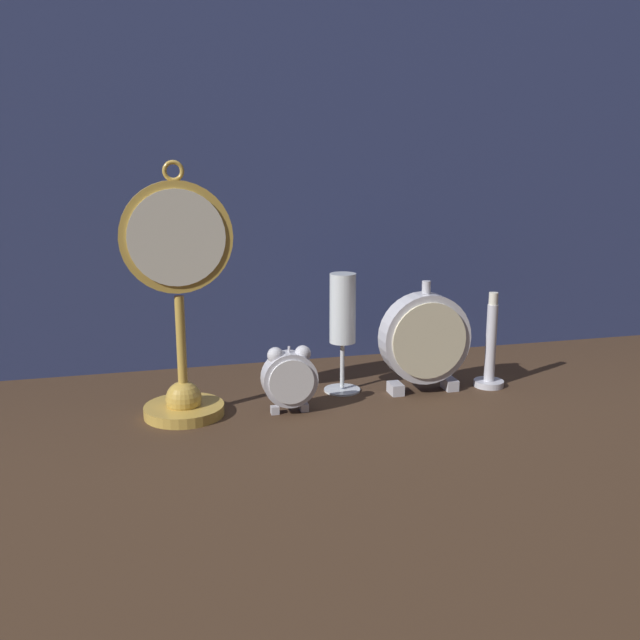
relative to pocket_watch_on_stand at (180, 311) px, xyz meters
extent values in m
plane|color=#422D1E|center=(0.21, -0.08, -0.16)|extent=(4.00, 4.00, 0.00)
cube|color=navy|center=(0.21, 0.25, 0.19)|extent=(1.65, 0.01, 0.71)
cylinder|color=gold|center=(0.00, 0.00, -0.15)|extent=(0.12, 0.12, 0.02)
sphere|color=gold|center=(0.00, 0.00, -0.13)|extent=(0.05, 0.05, 0.05)
cylinder|color=gold|center=(0.00, 0.00, -0.06)|extent=(0.01, 0.01, 0.17)
cylinder|color=gold|center=(0.00, 0.00, 0.11)|extent=(0.16, 0.02, 0.16)
cylinder|color=beige|center=(0.00, -0.01, 0.11)|extent=(0.14, 0.00, 0.14)
torus|color=gold|center=(0.00, 0.00, 0.20)|extent=(0.03, 0.01, 0.03)
cube|color=silver|center=(0.13, -0.03, -0.15)|extent=(0.01, 0.01, 0.01)
cube|color=silver|center=(0.18, -0.03, -0.15)|extent=(0.01, 0.01, 0.01)
cylinder|color=silver|center=(0.15, -0.03, -0.11)|extent=(0.08, 0.03, 0.08)
cylinder|color=silver|center=(0.15, -0.04, -0.11)|extent=(0.07, 0.00, 0.07)
sphere|color=silver|center=(0.13, -0.03, -0.07)|extent=(0.02, 0.02, 0.02)
sphere|color=silver|center=(0.18, -0.03, -0.07)|extent=(0.02, 0.02, 0.02)
cylinder|color=silver|center=(0.15, -0.03, -0.06)|extent=(0.00, 0.00, 0.01)
cube|color=silver|center=(0.34, 0.01, -0.15)|extent=(0.02, 0.03, 0.02)
cube|color=silver|center=(0.43, 0.01, -0.15)|extent=(0.02, 0.03, 0.02)
cylinder|color=silver|center=(0.39, 0.01, -0.07)|extent=(0.15, 0.04, 0.15)
cylinder|color=beige|center=(0.39, -0.01, -0.07)|extent=(0.12, 0.00, 0.12)
cylinder|color=silver|center=(0.39, 0.01, 0.01)|extent=(0.01, 0.01, 0.02)
cylinder|color=silver|center=(0.26, 0.05, -0.16)|extent=(0.06, 0.06, 0.01)
cylinder|color=silver|center=(0.26, 0.05, -0.12)|extent=(0.01, 0.01, 0.08)
cylinder|color=white|center=(0.26, 0.05, -0.02)|extent=(0.04, 0.04, 0.11)
cylinder|color=beige|center=(0.26, 0.05, -0.04)|extent=(0.04, 0.04, 0.07)
cylinder|color=silver|center=(0.50, 0.01, -0.16)|extent=(0.05, 0.05, 0.01)
cylinder|color=silver|center=(0.50, 0.01, -0.09)|extent=(0.02, 0.02, 0.13)
cylinder|color=silver|center=(0.50, 0.01, -0.01)|extent=(0.02, 0.02, 0.02)
camera|label=1|loc=(-0.05, -1.02, 0.22)|focal=40.00mm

